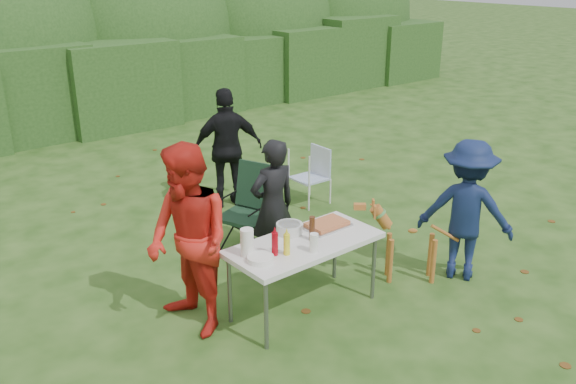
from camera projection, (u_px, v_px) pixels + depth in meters
ground at (315, 318)px, 5.88m from camera, size 80.00×80.00×0.00m
hedge_row at (29, 96)px, 11.33m from camera, size 22.00×1.40×1.70m
folding_table at (304, 247)px, 5.78m from camera, size 1.50×0.70×0.74m
person_cook at (273, 207)px, 6.52m from camera, size 0.58×0.40×1.51m
person_red_jacket at (189, 241)px, 5.41m from camera, size 0.69×0.88×1.78m
person_black_puffy at (228, 148)px, 8.29m from camera, size 1.05×0.72×1.65m
child at (466, 210)px, 6.40m from camera, size 1.00×1.14×1.53m
dog at (412, 243)px, 6.45m from camera, size 0.92×0.87×0.86m
camping_chair at (247, 211)px, 7.03m from camera, size 0.83×0.83×1.04m
lawn_chair at (310, 176)px, 8.52m from camera, size 0.49×0.49×0.80m
food_tray at (327, 226)px, 6.07m from camera, size 0.45×0.30×0.02m
focaccia_bread at (327, 224)px, 6.06m from camera, size 0.40×0.26×0.04m
mustard_bottle at (287, 244)px, 5.47m from camera, size 0.06×0.06×0.20m
ketchup_bottle at (275, 244)px, 5.46m from camera, size 0.06×0.06×0.22m
beer_bottle at (312, 228)px, 5.75m from camera, size 0.06×0.06×0.24m
paper_towel_roll at (247, 243)px, 5.44m from camera, size 0.12×0.12×0.26m
cup_stack at (314, 243)px, 5.53m from camera, size 0.08×0.08×0.18m
pasta_bowl at (289, 228)px, 5.92m from camera, size 0.26×0.26×0.10m
plate_stack at (260, 259)px, 5.37m from camera, size 0.24×0.24×0.05m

